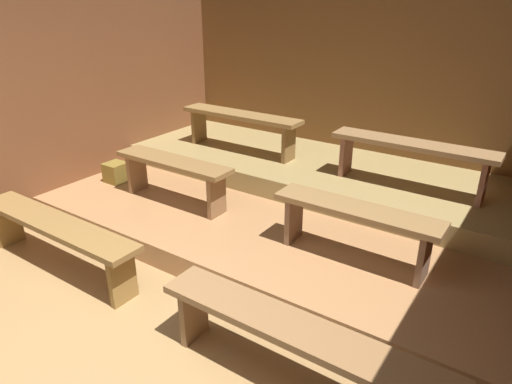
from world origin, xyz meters
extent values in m
cube|color=#A27C4C|center=(0.00, 2.16, -0.04)|extent=(5.65, 5.12, 0.08)
cube|color=brown|center=(0.00, 4.35, 1.14)|extent=(5.65, 0.06, 2.28)
cube|color=brown|center=(-2.46, 2.16, 1.14)|extent=(0.06, 5.12, 2.28)
cube|color=#AB794C|center=(0.00, 2.82, 0.11)|extent=(4.85, 3.01, 0.23)
cube|color=#9E8651|center=(0.00, 3.54, 0.34)|extent=(4.85, 1.57, 0.23)
cube|color=olive|center=(-1.22, 0.83, 0.46)|extent=(1.92, 0.31, 0.05)
cube|color=olive|center=(-2.05, 0.83, 0.22)|extent=(0.05, 0.25, 0.44)
cube|color=olive|center=(-0.38, 0.83, 0.22)|extent=(0.05, 0.25, 0.44)
cube|color=olive|center=(1.22, 0.83, 0.46)|extent=(1.92, 0.31, 0.05)
cube|color=olive|center=(0.38, 0.83, 0.22)|extent=(0.05, 0.25, 0.44)
cube|color=olive|center=(-1.03, 2.12, 0.69)|extent=(1.40, 0.31, 0.05)
cube|color=olive|center=(-1.60, 2.12, 0.45)|extent=(0.05, 0.25, 0.44)
cube|color=olive|center=(-0.45, 2.12, 0.45)|extent=(0.05, 0.25, 0.44)
cube|color=olive|center=(1.03, 2.12, 0.69)|extent=(1.40, 0.31, 0.05)
cube|color=brown|center=(0.45, 2.12, 0.45)|extent=(0.05, 0.25, 0.44)
cube|color=brown|center=(1.60, 2.12, 0.45)|extent=(0.05, 0.25, 0.44)
cube|color=olive|center=(-1.07, 3.40, 0.92)|extent=(1.64, 0.31, 0.05)
cube|color=brown|center=(-1.77, 3.40, 0.68)|extent=(0.05, 0.25, 0.44)
cube|color=brown|center=(-0.37, 3.40, 0.68)|extent=(0.05, 0.25, 0.44)
cube|color=olive|center=(1.07, 3.40, 0.92)|extent=(1.64, 0.31, 0.05)
cube|color=#8F5948|center=(0.37, 3.40, 0.68)|extent=(0.05, 0.25, 0.44)
cube|color=#8F5948|center=(1.77, 3.40, 0.68)|extent=(0.05, 0.25, 0.44)
cube|color=olive|center=(-2.03, 2.16, 0.35)|extent=(0.23, 0.23, 0.23)
camera|label=1|loc=(2.23, -1.09, 2.31)|focal=31.91mm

